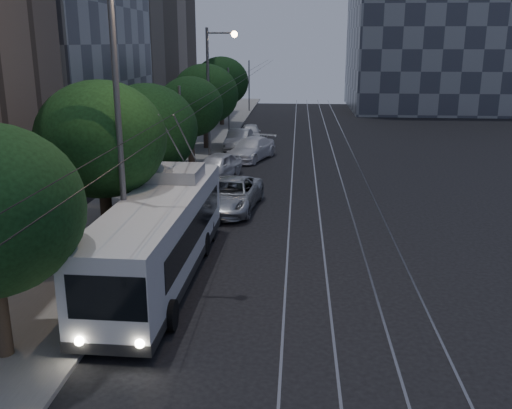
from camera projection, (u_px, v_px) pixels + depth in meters
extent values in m
plane|color=black|center=(278.00, 284.00, 19.74)|extent=(120.00, 120.00, 0.00)
cube|color=gray|center=(180.00, 162.00, 39.43)|extent=(5.00, 90.00, 0.15)
cube|color=gray|center=(293.00, 165.00, 38.89)|extent=(0.08, 90.00, 0.02)
cube|color=gray|center=(314.00, 165.00, 38.79)|extent=(0.08, 90.00, 0.02)
cube|color=gray|center=(337.00, 165.00, 38.68)|extent=(0.08, 90.00, 0.02)
cube|color=gray|center=(358.00, 166.00, 38.57)|extent=(0.08, 90.00, 0.02)
cylinder|color=black|center=(232.00, 81.00, 37.65)|extent=(0.02, 90.00, 0.02)
cylinder|color=black|center=(242.00, 81.00, 37.60)|extent=(0.02, 90.00, 0.02)
cylinder|color=#5F5F61|center=(181.00, 146.00, 28.88)|extent=(0.14, 0.14, 6.00)
cylinder|color=#5F5F61|center=(229.00, 104.00, 48.05)|extent=(0.14, 0.14, 6.00)
cylinder|color=#5F5F61|center=(249.00, 86.00, 67.23)|extent=(0.14, 0.14, 6.00)
cube|color=#3C404C|center=(447.00, 8.00, 67.88)|extent=(22.00, 18.00, 24.00)
cube|color=silver|center=(160.00, 235.00, 19.67)|extent=(2.62, 11.25, 2.66)
cube|color=black|center=(161.00, 267.00, 20.00)|extent=(2.66, 11.29, 0.33)
cube|color=black|center=(163.00, 228.00, 20.09)|extent=(2.63, 8.91, 0.98)
cube|color=black|center=(107.00, 298.00, 14.27)|extent=(2.08, 0.13, 1.21)
cube|color=black|center=(189.00, 189.00, 24.95)|extent=(1.88, 0.12, 0.93)
cube|color=green|center=(104.00, 267.00, 14.03)|extent=(1.49, 0.09, 0.30)
cube|color=#99989B|center=(175.00, 173.00, 21.93)|extent=(2.02, 2.10, 0.47)
sphere|color=white|center=(79.00, 341.00, 14.61)|extent=(0.24, 0.24, 0.24)
sphere|color=white|center=(140.00, 343.00, 14.49)|extent=(0.24, 0.24, 0.24)
cylinder|color=#5F5F61|center=(172.00, 140.00, 22.58)|extent=(0.06, 4.23, 2.57)
cylinder|color=#5F5F61|center=(186.00, 140.00, 22.54)|extent=(0.06, 4.23, 2.57)
cylinder|color=black|center=(94.00, 313.00, 16.65)|extent=(0.28, 0.93, 0.93)
cylinder|color=black|center=(171.00, 315.00, 16.48)|extent=(0.28, 0.93, 0.93)
cylinder|color=black|center=(147.00, 243.00, 22.44)|extent=(0.28, 0.93, 0.93)
cylinder|color=black|center=(205.00, 244.00, 22.28)|extent=(0.28, 0.93, 0.93)
cylinder|color=black|center=(158.00, 228.00, 24.16)|extent=(0.28, 0.93, 0.93)
cylinder|color=black|center=(211.00, 230.00, 24.00)|extent=(0.28, 0.93, 0.93)
imported|color=#B1B5B9|center=(230.00, 195.00, 28.29)|extent=(3.16, 5.83, 1.55)
imported|color=silver|center=(217.00, 166.00, 34.67)|extent=(3.03, 4.93, 1.57)
imported|color=silver|center=(251.00, 149.00, 40.42)|extent=(3.74, 5.67, 1.53)
imported|color=#B0B1B4|center=(239.00, 140.00, 44.22)|extent=(1.92, 4.76, 1.54)
imported|color=silver|center=(250.00, 133.00, 48.07)|extent=(2.05, 4.29, 1.42)
cylinder|color=#31261B|center=(1.00, 319.00, 14.79)|extent=(0.44, 0.44, 2.31)
cylinder|color=#31261B|center=(107.00, 224.00, 21.46)|extent=(0.44, 0.44, 2.92)
ellipsoid|color=black|center=(101.00, 139.00, 20.57)|extent=(4.73, 4.73, 4.26)
cylinder|color=#31261B|center=(150.00, 191.00, 27.56)|extent=(0.44, 0.44, 2.30)
ellipsoid|color=black|center=(147.00, 130.00, 26.74)|extent=(4.81, 4.81, 4.33)
cylinder|color=#31261B|center=(191.00, 149.00, 38.04)|extent=(0.44, 0.44, 2.34)
ellipsoid|color=black|center=(190.00, 107.00, 37.27)|extent=(4.39, 4.39, 3.95)
cylinder|color=#31261B|center=(206.00, 134.00, 44.11)|extent=(0.44, 0.44, 2.36)
ellipsoid|color=black|center=(205.00, 94.00, 43.27)|extent=(5.06, 5.06, 4.55)
cylinder|color=#31261B|center=(222.00, 114.00, 56.50)|extent=(0.44, 0.44, 2.33)
ellipsoid|color=black|center=(221.00, 82.00, 55.63)|extent=(5.34, 5.34, 4.80)
cylinder|color=#5F5F61|center=(118.00, 119.00, 18.38)|extent=(0.20, 0.20, 11.35)
cylinder|color=#5F5F61|center=(208.00, 94.00, 40.27)|extent=(0.20, 0.20, 9.03)
cylinder|color=#5F5F61|center=(221.00, 33.00, 39.06)|extent=(1.99, 0.12, 0.12)
sphere|color=#EAB381|center=(234.00, 34.00, 39.02)|extent=(0.44, 0.44, 0.44)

